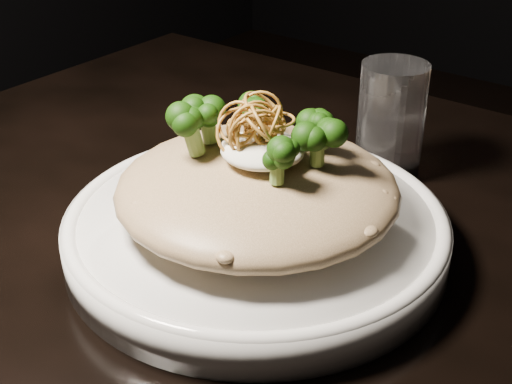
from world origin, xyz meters
TOP-DOWN VIEW (x-y plane):
  - table at (0.00, 0.00)m, footprint 1.10×0.80m
  - plate at (-0.06, -0.01)m, footprint 0.32×0.32m
  - risotto at (-0.06, -0.01)m, footprint 0.23×0.23m
  - broccoli at (-0.07, -0.01)m, footprint 0.14×0.14m
  - cheese at (-0.06, -0.01)m, footprint 0.07×0.07m
  - shallots at (-0.06, -0.01)m, footprint 0.06×0.06m
  - drinking_glass at (-0.04, 0.18)m, footprint 0.07×0.07m

SIDE VIEW (x-z plane):
  - table at x=0.00m, z-range 0.29..1.04m
  - plate at x=-0.06m, z-range 0.75..0.78m
  - drinking_glass at x=-0.04m, z-range 0.75..0.87m
  - risotto at x=-0.06m, z-range 0.78..0.83m
  - cheese at x=-0.06m, z-range 0.83..0.85m
  - broccoli at x=-0.07m, z-range 0.83..0.88m
  - shallots at x=-0.06m, z-range 0.85..0.89m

